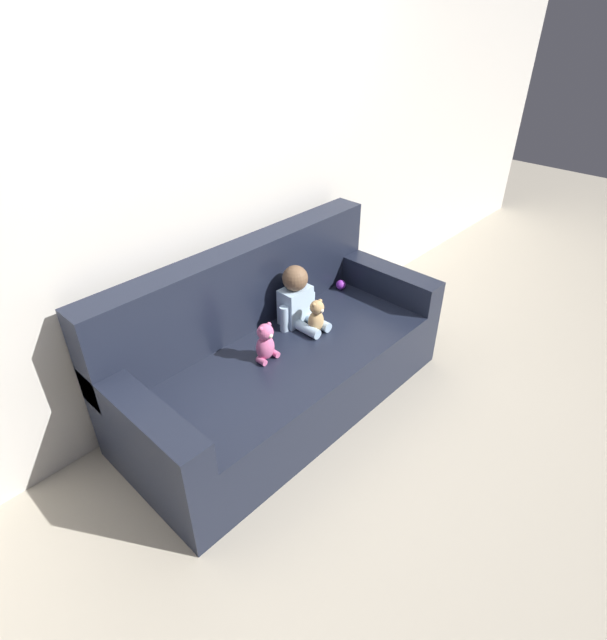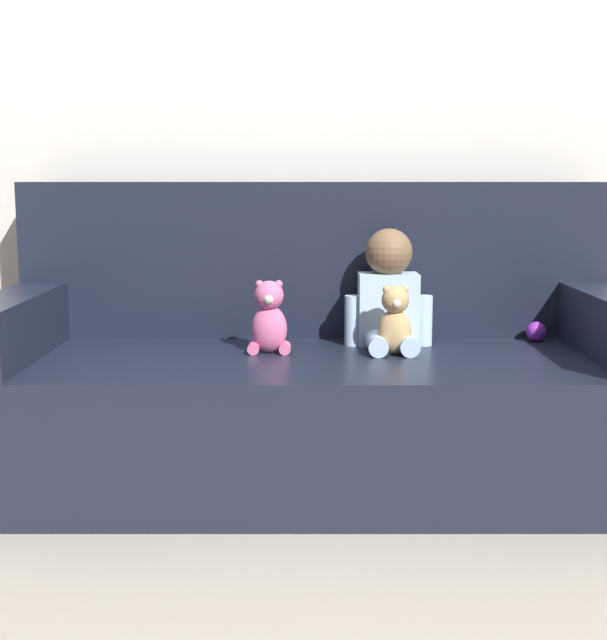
{
  "view_description": "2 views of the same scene",
  "coord_description": "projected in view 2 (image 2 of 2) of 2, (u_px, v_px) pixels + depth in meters",
  "views": [
    {
      "loc": [
        -1.57,
        -1.62,
        2.08
      ],
      "look_at": [
        0.07,
        -0.08,
        0.59
      ],
      "focal_mm": 28.0,
      "sensor_mm": 36.0,
      "label": 1
    },
    {
      "loc": [
        -0.03,
        -2.67,
        0.94
      ],
      "look_at": [
        -0.03,
        -0.01,
        0.51
      ],
      "focal_mm": 50.0,
      "sensor_mm": 36.0,
      "label": 2
    }
  ],
  "objects": [
    {
      "name": "wall_back",
      "position": [
        312.0,
        71.0,
        3.09
      ],
      "size": [
        8.0,
        0.05,
        2.6
      ],
      "color": "silver",
      "rests_on": "ground_plane"
    },
    {
      "name": "toy_ball",
      "position": [
        535.0,
        331.0,
        2.91
      ],
      "size": [
        0.07,
        0.07,
        0.07
      ],
      "color": "purple",
      "rests_on": "couch"
    },
    {
      "name": "ground_plane",
      "position": [
        313.0,
        480.0,
        2.79
      ],
      "size": [
        12.0,
        12.0,
        0.0
      ],
      "primitive_type": "plane",
      "color": "#B7AD99"
    },
    {
      "name": "couch",
      "position": [
        313.0,
        378.0,
        2.8
      ],
      "size": [
        1.94,
        0.86,
        0.92
      ],
      "color": "black",
      "rests_on": "ground_plane"
    },
    {
      "name": "plush_toy_side",
      "position": [
        268.0,
        319.0,
        2.71
      ],
      "size": [
        0.13,
        0.1,
        0.22
      ],
      "color": "#DB6699",
      "rests_on": "couch"
    },
    {
      "name": "person_baby",
      "position": [
        388.0,
        296.0,
        2.82
      ],
      "size": [
        0.28,
        0.3,
        0.37
      ],
      "color": "silver",
      "rests_on": "couch"
    },
    {
      "name": "teddy_bear_brown",
      "position": [
        394.0,
        320.0,
        2.68
      ],
      "size": [
        0.1,
        0.1,
        0.21
      ],
      "color": "tan",
      "rests_on": "couch"
    }
  ]
}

